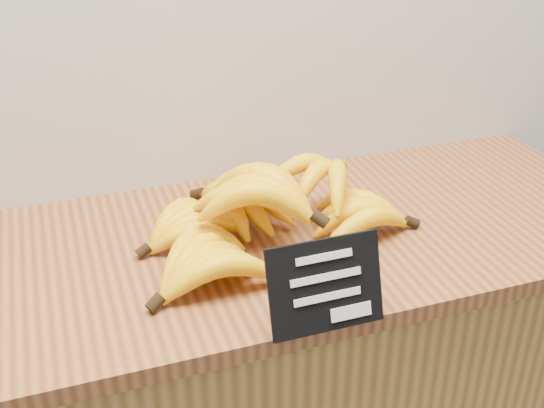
% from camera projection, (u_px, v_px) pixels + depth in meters
% --- Properties ---
extents(counter_top, '(1.39, 0.54, 0.03)m').
position_uv_depth(counter_top, '(263.00, 243.00, 1.20)').
color(counter_top, brown).
rests_on(counter_top, counter).
extents(chalkboard_sign, '(0.17, 0.05, 0.13)m').
position_uv_depth(chalkboard_sign, '(326.00, 286.00, 0.95)').
color(chalkboard_sign, black).
rests_on(chalkboard_sign, counter_top).
extents(banana_pile, '(0.49, 0.37, 0.13)m').
position_uv_depth(banana_pile, '(259.00, 211.00, 1.16)').
color(banana_pile, yellow).
rests_on(banana_pile, counter_top).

